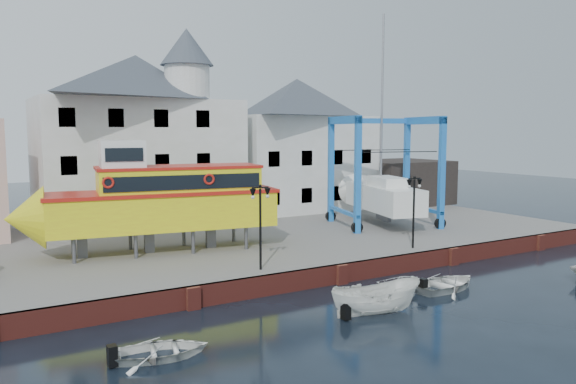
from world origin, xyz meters
TOP-DOWN VIEW (x-y plane):
  - ground at (0.00, 0.00)m, footprint 140.00×140.00m
  - hardstanding at (0.00, 11.00)m, footprint 44.00×22.00m
  - quay_wall at (-0.00, 0.10)m, footprint 44.00×0.47m
  - building_white_main at (-4.87, 18.39)m, footprint 14.00×8.30m
  - building_white_right at (9.00, 19.00)m, footprint 12.00×8.00m
  - shed_dark at (19.00, 17.00)m, footprint 8.00×7.00m
  - lamp_post_left at (-4.00, 1.20)m, footprint 1.12×0.32m
  - lamp_post_right at (6.00, 1.20)m, footprint 1.12×0.32m
  - tour_boat at (-7.50, 7.82)m, footprint 14.74×5.49m
  - travel_lift at (9.97, 9.13)m, footprint 8.13×10.21m
  - motorboat_a at (-1.50, -4.60)m, footprint 4.38×2.40m
  - motorboat_b at (3.92, -3.45)m, footprint 4.23×3.26m
  - motorboat_d at (-10.90, -4.41)m, footprint 3.81×3.06m

SIDE VIEW (x-z plane):
  - ground at x=0.00m, z-range 0.00..0.00m
  - motorboat_a at x=-1.50m, z-range -0.80..0.80m
  - motorboat_b at x=3.92m, z-range -0.41..0.41m
  - motorboat_d at x=-10.90m, z-range -0.35..0.35m
  - hardstanding at x=0.00m, z-range 0.00..1.00m
  - quay_wall at x=0.00m, z-range 0.00..1.00m
  - shed_dark at x=19.00m, z-range 1.00..5.00m
  - travel_lift at x=9.97m, z-range -3.99..10.96m
  - tour_boat at x=-7.50m, z-range 0.82..7.09m
  - lamp_post_left at x=-4.00m, z-range 2.07..6.27m
  - lamp_post_right at x=6.00m, z-range 2.07..6.27m
  - building_white_right at x=9.00m, z-range 1.00..12.20m
  - building_white_main at x=-4.87m, z-range 0.34..14.34m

